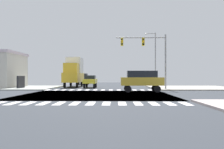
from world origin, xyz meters
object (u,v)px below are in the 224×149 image
at_px(street_lamp, 154,55).
at_px(sedan_nearside_1, 90,80).
at_px(box_truck_trailing_1, 74,71).
at_px(traffic_signal_mast, 147,49).
at_px(pickup_middle_1, 84,78).
at_px(suv_crossing_1, 142,79).

height_order(street_lamp, sedan_nearside_1, street_lamp).
xyz_separation_m(street_lamp, box_truck_trailing_1, (-12.83, 1.89, -2.50)).
distance_m(traffic_signal_mast, pickup_middle_1, 22.84).
distance_m(traffic_signal_mast, sedan_nearside_1, 10.42).
xyz_separation_m(traffic_signal_mast, pickup_middle_1, (-10.88, 19.68, -3.96)).
bearing_deg(traffic_signal_mast, box_truck_trailing_1, 143.02).
bearing_deg(pickup_middle_1, street_lamp, 133.80).
relative_size(sedan_nearside_1, suv_crossing_1, 0.93).
bearing_deg(sedan_nearside_1, traffic_signal_mast, 145.49).
height_order(traffic_signal_mast, street_lamp, street_lamp).
height_order(sedan_nearside_1, box_truck_trailing_1, box_truck_trailing_1).
distance_m(box_truck_trailing_1, pickup_middle_1, 11.56).
bearing_deg(suv_crossing_1, sedan_nearside_1, -145.08).
bearing_deg(street_lamp, box_truck_trailing_1, 171.62).
height_order(street_lamp, box_truck_trailing_1, street_lamp).
xyz_separation_m(traffic_signal_mast, street_lamp, (1.96, 6.30, -0.19)).
bearing_deg(pickup_middle_1, box_truck_trailing_1, 90.00).
distance_m(street_lamp, sedan_nearside_1, 10.64).
bearing_deg(traffic_signal_mast, sedan_nearside_1, 145.49).
distance_m(traffic_signal_mast, street_lamp, 6.60).
bearing_deg(pickup_middle_1, sedan_nearside_1, 101.88).
distance_m(traffic_signal_mast, suv_crossing_1, 5.84).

